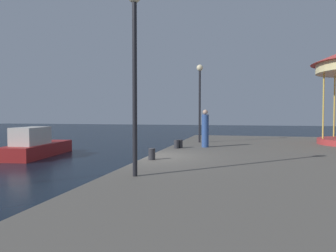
% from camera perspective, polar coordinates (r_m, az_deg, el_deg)
% --- Properties ---
extents(ground_plane, '(120.00, 120.00, 0.00)m').
position_cam_1_polar(ground_plane, '(11.80, -3.79, -9.51)').
color(ground_plane, black).
extents(motorboat_red, '(2.36, 5.46, 1.70)m').
position_cam_1_polar(motorboat_red, '(18.82, -23.51, -3.43)').
color(motorboat_red, maroon).
rests_on(motorboat_red, ground).
extents(lamp_post_near_edge, '(0.36, 0.36, 4.75)m').
position_cam_1_polar(lamp_post_near_edge, '(7.94, -6.31, 13.96)').
color(lamp_post_near_edge, black).
rests_on(lamp_post_near_edge, quay_dock).
extents(lamp_post_mid_promenade, '(0.36, 0.36, 4.43)m').
position_cam_1_polar(lamp_post_mid_promenade, '(17.44, 5.99, 6.83)').
color(lamp_post_mid_promenade, black).
rests_on(lamp_post_mid_promenade, quay_dock).
extents(bollard_center, '(0.24, 0.24, 0.40)m').
position_cam_1_polar(bollard_center, '(10.69, -3.06, -5.29)').
color(bollard_center, '#2D2D33').
rests_on(bollard_center, quay_dock).
extents(bollard_north, '(0.24, 0.24, 0.40)m').
position_cam_1_polar(bollard_north, '(14.46, 2.30, -3.35)').
color(bollard_north, '#2D2D33').
rests_on(bollard_north, quay_dock).
extents(bollard_south, '(0.24, 0.24, 0.40)m').
position_cam_1_polar(bollard_south, '(14.27, 1.61, -3.42)').
color(bollard_south, '#2D2D33').
rests_on(bollard_south, quay_dock).
extents(person_by_the_water, '(0.34, 0.34, 1.83)m').
position_cam_1_polar(person_by_the_water, '(14.84, 7.01, -0.67)').
color(person_by_the_water, '#2D4C8C').
rests_on(person_by_the_water, quay_dock).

